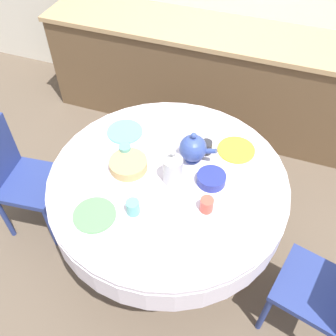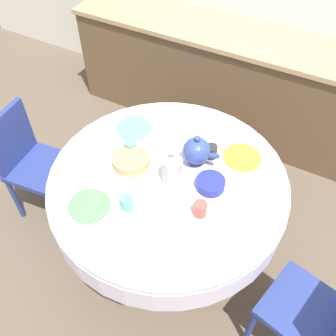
{
  "view_description": "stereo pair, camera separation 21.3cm",
  "coord_description": "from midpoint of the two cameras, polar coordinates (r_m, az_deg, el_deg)",
  "views": [
    {
      "loc": [
        0.49,
        -1.35,
        2.43
      ],
      "look_at": [
        0.0,
        0.0,
        0.85
      ],
      "focal_mm": 40.0,
      "sensor_mm": 36.0,
      "label": 1
    },
    {
      "loc": [
        0.68,
        -1.26,
        2.43
      ],
      "look_at": [
        0.0,
        0.0,
        0.85
      ],
      "focal_mm": 40.0,
      "sensor_mm": 36.0,
      "label": 2
    }
  ],
  "objects": [
    {
      "name": "ground_plane",
      "position": [
        2.82,
        -2.21,
        -11.74
      ],
      "size": [
        12.0,
        12.0,
        0.0
      ],
      "primitive_type": "plane",
      "color": "brown"
    },
    {
      "name": "kitchen_counter",
      "position": [
        3.48,
        6.91,
        13.15
      ],
      "size": [
        3.24,
        0.64,
        0.93
      ],
      "color": "brown",
      "rests_on": "ground_plane"
    },
    {
      "name": "dining_table",
      "position": [
        2.29,
        -2.67,
        -3.54
      ],
      "size": [
        1.42,
        1.42,
        0.77
      ],
      "color": "tan",
      "rests_on": "ground_plane"
    },
    {
      "name": "chair_left",
      "position": [
        2.24,
        21.05,
        -17.33
      ],
      "size": [
        0.48,
        0.48,
        0.88
      ],
      "rotation": [
        0.0,
        0.0,
        1.33
      ],
      "color": "navy",
      "rests_on": "ground_plane"
    },
    {
      "name": "chair_right",
      "position": [
        2.79,
        -23.88,
        -1.2
      ],
      "size": [
        0.44,
        0.44,
        0.88
      ],
      "rotation": [
        0.0,
        0.0,
        -1.46
      ],
      "color": "navy",
      "rests_on": "ground_plane"
    },
    {
      "name": "plate_near_left",
      "position": [
        2.08,
        -14.06,
        -7.12
      ],
      "size": [
        0.23,
        0.23,
        0.01
      ],
      "primitive_type": "cylinder",
      "color": "#5BA85B",
      "rests_on": "dining_table"
    },
    {
      "name": "cup_near_left",
      "position": [
        2.02,
        -8.4,
        -6.12
      ],
      "size": [
        0.07,
        0.07,
        0.09
      ],
      "primitive_type": "cylinder",
      "color": "#5BA39E",
      "rests_on": "dining_table"
    },
    {
      "name": "plate_near_right",
      "position": [
        1.93,
        2.69,
        -11.36
      ],
      "size": [
        0.23,
        0.23,
        0.01
      ],
      "primitive_type": "cylinder",
      "color": "white",
      "rests_on": "dining_table"
    },
    {
      "name": "cup_near_right",
      "position": [
        2.02,
        2.91,
        -5.8
      ],
      "size": [
        0.07,
        0.07,
        0.09
      ],
      "primitive_type": "cylinder",
      "color": "#CC4C3D",
      "rests_on": "dining_table"
    },
    {
      "name": "plate_far_left",
      "position": [
        2.49,
        -9.06,
        5.37
      ],
      "size": [
        0.23,
        0.23,
        0.01
      ],
      "primitive_type": "cylinder",
      "color": "#60BCB7",
      "rests_on": "dining_table"
    },
    {
      "name": "cup_far_left",
      "position": [
        2.31,
        -9.18,
        2.4
      ],
      "size": [
        0.07,
        0.07,
        0.09
      ],
      "primitive_type": "cylinder",
      "color": "#5BA39E",
      "rests_on": "dining_table"
    },
    {
      "name": "plate_far_right",
      "position": [
        2.36,
        7.83,
        2.63
      ],
      "size": [
        0.23,
        0.23,
        0.01
      ],
      "primitive_type": "cylinder",
      "color": "yellow",
      "rests_on": "dining_table"
    },
    {
      "name": "cup_far_right",
      "position": [
        2.3,
        3.2,
        3.04
      ],
      "size": [
        0.07,
        0.07,
        0.09
      ],
      "primitive_type": "cylinder",
      "color": "#28282D",
      "rests_on": "dining_table"
    },
    {
      "name": "coffee_carafe",
      "position": [
        2.1,
        -2.16,
        -0.17
      ],
      "size": [
        0.11,
        0.11,
        0.25
      ],
      "color": "#B2B2B7",
      "rests_on": "dining_table"
    },
    {
      "name": "teapot",
      "position": [
        2.22,
        1.12,
        2.89
      ],
      "size": [
        0.23,
        0.17,
        0.22
      ],
      "color": "#33478E",
      "rests_on": "dining_table"
    },
    {
      "name": "bread_basket",
      "position": [
        2.24,
        -8.78,
        0.38
      ],
      "size": [
        0.23,
        0.23,
        0.06
      ],
      "primitive_type": "cylinder",
      "color": "tan",
      "rests_on": "dining_table"
    },
    {
      "name": "fruit_bowl",
      "position": [
        2.15,
        3.82,
        -1.8
      ],
      "size": [
        0.17,
        0.17,
        0.06
      ],
      "primitive_type": "cylinder",
      "color": "navy",
      "rests_on": "dining_table"
    }
  ]
}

